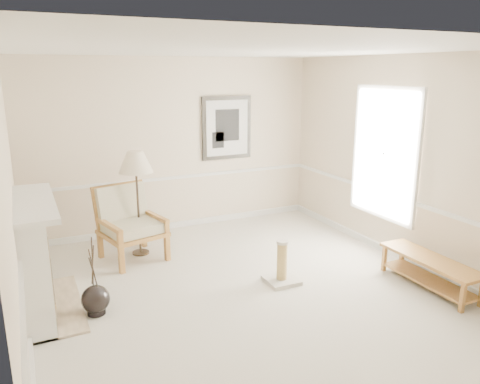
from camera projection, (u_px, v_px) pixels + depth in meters
name	position (u px, v px, depth m)	size (l,w,h in m)	color
ground	(246.00, 291.00, 5.85)	(5.50, 5.50, 0.00)	silver
room	(254.00, 142.00, 5.50)	(5.04, 5.54, 2.92)	beige
fireplace	(35.00, 258.00, 5.24)	(0.64, 1.64, 1.31)	white
floor_vase	(96.00, 300.00, 5.27)	(0.32, 0.32, 0.93)	black
armchair	(128.00, 219.00, 6.80)	(0.98, 1.02, 1.07)	#AA7436
floor_lamp	(136.00, 165.00, 6.71)	(0.61, 0.61, 1.56)	black
bench	(430.00, 268.00, 5.90)	(0.42, 1.39, 0.40)	#AA7436
scratching_post	(282.00, 269.00, 6.06)	(0.41, 0.41, 0.58)	beige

